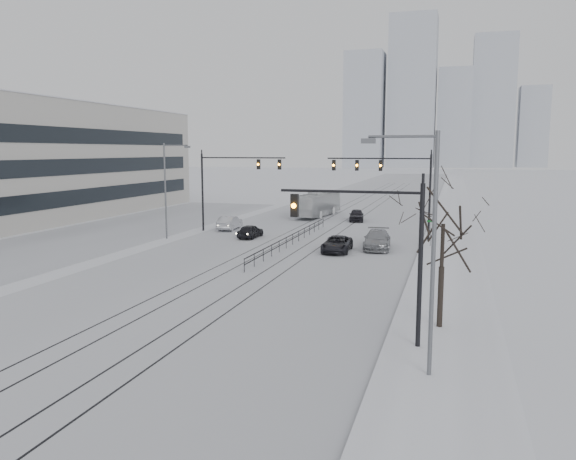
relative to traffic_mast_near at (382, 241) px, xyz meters
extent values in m
plane|color=silver|center=(-10.79, -6.00, -4.56)|extent=(500.00, 500.00, 0.00)
cube|color=silver|center=(-10.79, 54.00, -4.55)|extent=(22.00, 260.00, 0.02)
cube|color=white|center=(2.71, 54.00, -4.48)|extent=(5.00, 260.00, 0.16)
cube|color=gray|center=(0.26, 54.00, -4.50)|extent=(0.10, 260.00, 0.12)
cube|color=silver|center=(-30.79, 29.00, -4.55)|extent=(14.00, 60.00, 0.03)
cube|color=black|center=(-13.39, 34.00, -4.54)|extent=(0.10, 180.00, 0.01)
cube|color=black|center=(-11.99, 34.00, -4.54)|extent=(0.10, 180.00, 0.01)
cube|color=black|center=(-9.59, 34.00, -4.54)|extent=(0.10, 180.00, 0.01)
cube|color=black|center=(-8.19, 34.00, -4.54)|extent=(0.10, 180.00, 0.01)
cube|color=black|center=(-38.77, 29.00, 2.44)|extent=(0.08, 58.00, 12.00)
cube|color=#A6ABB6|center=(-40.79, 254.00, 22.94)|extent=(18.00, 18.00, 55.00)
cube|color=#A6ABB6|center=(-18.79, 262.00, 31.44)|extent=(22.00, 22.00, 72.00)
cube|color=#A6ABB6|center=(1.21, 270.00, 19.44)|extent=(16.00, 16.00, 48.00)
cube|color=#A6ABB6|center=(19.21, 278.00, 27.44)|extent=(20.00, 20.00, 64.00)
cube|color=#A6ABB6|center=(39.21, 286.00, 15.44)|extent=(14.00, 14.00, 40.00)
cylinder|color=black|center=(1.61, 0.00, -1.06)|extent=(0.20, 0.20, 7.00)
cylinder|color=black|center=(-1.39, 0.00, 2.04)|extent=(6.00, 0.12, 0.12)
cube|color=black|center=(-3.79, 0.00, 1.39)|extent=(0.32, 0.24, 1.00)
sphere|color=orange|center=(-3.79, -0.14, 1.39)|extent=(0.22, 0.22, 0.22)
cylinder|color=black|center=(0.71, 29.00, -0.56)|extent=(0.20, 0.20, 8.00)
cylinder|color=black|center=(-4.04, 29.00, 3.04)|extent=(9.50, 0.12, 0.12)
cube|color=black|center=(-8.19, 29.00, 2.39)|extent=(0.32, 0.24, 1.00)
sphere|color=orange|center=(-8.19, 28.86, 2.39)|extent=(0.22, 0.22, 0.22)
cube|color=black|center=(-5.99, 29.00, 2.39)|extent=(0.32, 0.24, 1.00)
sphere|color=orange|center=(-5.99, 28.86, 2.39)|extent=(0.22, 0.22, 0.22)
cube|color=black|center=(-3.79, 29.00, 2.39)|extent=(0.32, 0.24, 1.00)
sphere|color=orange|center=(-3.79, 28.86, 2.39)|extent=(0.22, 0.22, 0.22)
cylinder|color=black|center=(-22.29, 30.00, -0.56)|extent=(0.20, 0.20, 8.00)
cylinder|color=black|center=(-17.79, 30.00, 3.04)|extent=(9.00, 0.12, 0.12)
cube|color=black|center=(-13.89, 30.00, 2.39)|extent=(0.32, 0.24, 1.00)
sphere|color=orange|center=(-13.89, 29.86, 2.39)|extent=(0.22, 0.22, 0.22)
cube|color=black|center=(-16.09, 30.00, 2.39)|extent=(0.32, 0.24, 1.00)
sphere|color=orange|center=(-16.09, 29.86, 2.39)|extent=(0.22, 0.22, 0.22)
cylinder|color=#595B60|center=(2.21, -3.00, -0.06)|extent=(0.16, 0.16, 9.00)
cylinder|color=#595B60|center=(1.01, -3.00, 4.24)|extent=(2.40, 0.10, 0.10)
cube|color=#595B60|center=(-0.19, -3.00, 4.09)|extent=(0.50, 0.25, 0.18)
cylinder|color=#595B60|center=(-23.29, 24.00, -0.06)|extent=(0.16, 0.16, 9.00)
cylinder|color=#595B60|center=(-22.09, 24.00, 4.24)|extent=(2.40, 0.10, 0.10)
cube|color=#595B60|center=(-20.89, 24.00, 4.09)|extent=(0.50, 0.25, 0.18)
cylinder|color=black|center=(2.41, 3.00, -3.06)|extent=(0.26, 0.26, 3.00)
cylinder|color=black|center=(2.41, 3.00, -0.81)|extent=(0.18, 0.18, 2.50)
cube|color=black|center=(-10.79, 24.00, -3.61)|extent=(0.06, 24.00, 0.06)
cube|color=black|center=(-10.79, 24.00, -4.01)|extent=(0.06, 24.00, 0.06)
cylinder|color=#595B60|center=(1.01, 26.00, -3.36)|extent=(0.06, 0.06, 2.40)
cube|color=#0C4C19|center=(1.01, 26.00, -2.26)|extent=(0.70, 0.04, 0.18)
imported|color=black|center=(-15.78, 26.66, -3.91)|extent=(1.65, 3.86, 1.30)
imported|color=#B2B4BA|center=(-19.86, 31.37, -3.83)|extent=(1.84, 4.54, 1.47)
imported|color=black|center=(-6.29, 21.60, -3.91)|extent=(2.36, 4.77, 1.30)
imported|color=gray|center=(-3.31, 24.00, -3.78)|extent=(2.68, 5.59, 1.57)
imported|color=black|center=(-8.23, 42.49, -3.86)|extent=(2.27, 4.34, 1.41)
imported|color=silver|center=(-13.84, 45.87, -3.01)|extent=(3.80, 11.39, 3.11)
camera|label=1|loc=(2.85, -23.29, 3.74)|focal=35.00mm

